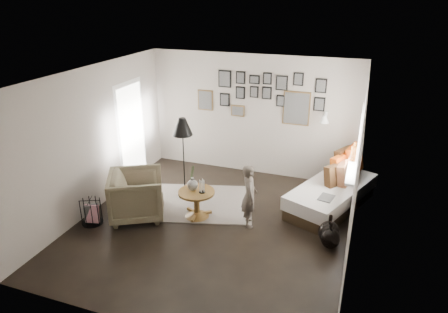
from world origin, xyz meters
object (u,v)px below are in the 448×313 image
(vase, at_px, (192,183))
(daybed, at_px, (332,189))
(demijohn_large, at_px, (329,232))
(child, at_px, (249,196))
(demijohn_small, at_px, (330,238))
(pedestal_table, at_px, (197,205))
(armchair, at_px, (137,195))
(floor_lamp, at_px, (182,130))
(magazine_basket, at_px, (91,212))

(vase, height_order, daybed, daybed)
(demijohn_large, relative_size, child, 0.46)
(vase, bearing_deg, child, 2.46)
(demijohn_large, height_order, demijohn_small, demijohn_large)
(child, bearing_deg, demijohn_large, -116.58)
(vase, xyz_separation_m, daybed, (2.31, 1.22, -0.32))
(pedestal_table, bearing_deg, armchair, -161.38)
(vase, xyz_separation_m, floor_lamp, (-0.43, 0.58, 0.75))
(daybed, bearing_deg, pedestal_table, -128.60)
(pedestal_table, bearing_deg, vase, 165.96)
(daybed, height_order, armchair, daybed)
(vase, distance_m, floor_lamp, 1.04)
(demijohn_large, distance_m, child, 1.42)
(pedestal_table, bearing_deg, demijohn_small, -4.17)
(demijohn_small, bearing_deg, floor_lamp, 164.90)
(pedestal_table, distance_m, vase, 0.42)
(armchair, bearing_deg, child, -107.15)
(floor_lamp, xyz_separation_m, demijohn_large, (2.83, -0.65, -1.20))
(pedestal_table, xyz_separation_m, daybed, (2.23, 1.24, 0.09))
(floor_lamp, bearing_deg, armchair, -117.75)
(pedestal_table, xyz_separation_m, child, (0.95, 0.06, 0.33))
(demijohn_large, bearing_deg, child, 175.17)
(demijohn_large, bearing_deg, armchair, -175.06)
(vase, bearing_deg, demijohn_large, -1.70)
(pedestal_table, relative_size, armchair, 0.70)
(daybed, height_order, floor_lamp, floor_lamp)
(pedestal_table, relative_size, demijohn_small, 1.39)
(pedestal_table, distance_m, child, 1.00)
(child, bearing_deg, armchair, 79.89)
(floor_lamp, height_order, demijohn_small, floor_lamp)
(floor_lamp, relative_size, demijohn_large, 3.18)
(daybed, xyz_separation_m, demijohn_small, (0.12, -1.41, -0.15))
(armchair, distance_m, magazine_basket, 0.82)
(demijohn_large, bearing_deg, pedestal_table, 178.73)
(daybed, relative_size, magazine_basket, 4.84)
(armchair, distance_m, demijohn_large, 3.34)
(pedestal_table, relative_size, magazine_basket, 1.41)
(demijohn_small, bearing_deg, child, 170.47)
(magazine_basket, bearing_deg, demijohn_small, 9.08)
(armchair, relative_size, floor_lamp, 0.57)
(floor_lamp, bearing_deg, demijohn_small, -15.10)
(pedestal_table, xyz_separation_m, floor_lamp, (-0.51, 0.60, 1.17))
(magazine_basket, relative_size, child, 0.41)
(daybed, xyz_separation_m, child, (-1.28, -1.17, 0.23))
(armchair, xyz_separation_m, demijohn_small, (3.35, 0.17, -0.25))
(daybed, distance_m, demijohn_small, 1.42)
(floor_lamp, distance_m, magazine_basket, 2.17)
(daybed, relative_size, armchair, 2.40)
(vase, relative_size, demijohn_large, 0.90)
(demijohn_large, xyz_separation_m, child, (-1.37, 0.12, 0.36))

